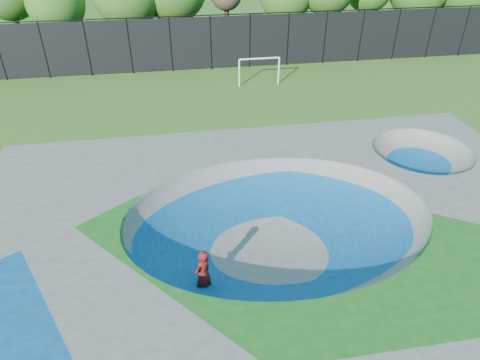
# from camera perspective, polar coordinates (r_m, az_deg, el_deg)

# --- Properties ---
(ground) EXTENTS (120.00, 120.00, 0.00)m
(ground) POSITION_cam_1_polar(r_m,az_deg,el_deg) (16.11, 4.91, -8.70)
(ground) COLOR #38641B
(ground) RESTS_ON ground
(skate_deck) EXTENTS (22.00, 14.00, 1.50)m
(skate_deck) POSITION_cam_1_polar(r_m,az_deg,el_deg) (15.63, 5.03, -6.63)
(skate_deck) COLOR gray
(skate_deck) RESTS_ON ground
(skater) EXTENTS (0.79, 0.78, 1.84)m
(skater) POSITION_cam_1_polar(r_m,az_deg,el_deg) (13.72, -4.95, -12.39)
(skater) COLOR red
(skater) RESTS_ON ground
(skateboard) EXTENTS (0.68, 0.73, 0.05)m
(skateboard) POSITION_cam_1_polar(r_m,az_deg,el_deg) (14.37, -4.78, -14.92)
(skateboard) COLOR black
(skateboard) RESTS_ON ground
(soccer_goal) EXTENTS (2.94, 0.12, 1.94)m
(soccer_goal) POSITION_cam_1_polar(r_m,az_deg,el_deg) (30.67, 2.58, 14.91)
(soccer_goal) COLOR white
(soccer_goal) RESTS_ON ground
(fence) EXTENTS (48.09, 0.09, 4.04)m
(fence) POSITION_cam_1_polar(r_m,az_deg,el_deg) (33.93, -3.90, 17.93)
(fence) COLOR black
(fence) RESTS_ON ground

